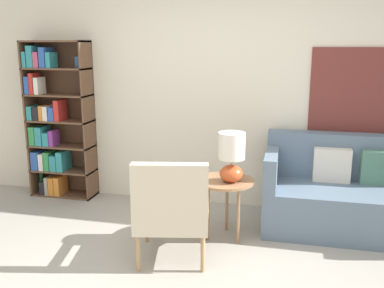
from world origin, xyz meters
TOP-DOWN VIEW (x-y plane):
  - wall_back at (0.03, 2.03)m, footprint 6.40×0.08m
  - bookshelf at (-1.87, 1.84)m, footprint 0.76×0.30m
  - armchair at (-0.06, 0.53)m, footprint 0.71×0.71m
  - couch at (1.51, 1.60)m, footprint 1.74×0.83m
  - side_table at (0.29, 1.11)m, footprint 0.54×0.54m
  - table_lamp at (0.36, 1.06)m, footprint 0.24×0.24m

SIDE VIEW (x-z plane):
  - couch at x=1.51m, z-range -0.11..0.80m
  - armchair at x=-0.06m, z-range 0.04..0.95m
  - side_table at x=0.29m, z-range 0.23..0.80m
  - table_lamp at x=0.36m, z-range 0.60..1.05m
  - bookshelf at x=-1.87m, z-range -0.05..1.79m
  - wall_back at x=0.03m, z-range 0.00..2.70m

